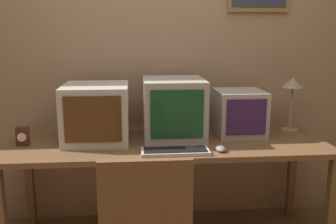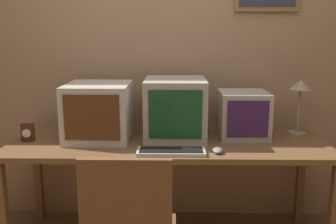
{
  "view_description": "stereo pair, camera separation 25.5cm",
  "coord_description": "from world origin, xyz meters",
  "px_view_note": "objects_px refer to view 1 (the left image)",
  "views": [
    {
      "loc": [
        -0.21,
        -1.66,
        1.5
      ],
      "look_at": [
        0.0,
        0.82,
        0.97
      ],
      "focal_mm": 40.0,
      "sensor_mm": 36.0,
      "label": 1
    },
    {
      "loc": [
        0.04,
        -1.67,
        1.5
      ],
      "look_at": [
        0.0,
        0.82,
        0.97
      ],
      "focal_mm": 40.0,
      "sensor_mm": 36.0,
      "label": 2
    }
  ],
  "objects_px": {
    "monitor_left": "(97,113)",
    "monitor_right": "(239,113)",
    "desk_lamp": "(292,90)",
    "mouse_near_keyboard": "(220,149)",
    "monitor_center": "(173,108)",
    "keyboard_main": "(175,151)",
    "desk_clock": "(23,136)"
  },
  "relations": [
    {
      "from": "monitor_left",
      "to": "monitor_center",
      "type": "distance_m",
      "value": 0.54
    },
    {
      "from": "mouse_near_keyboard",
      "to": "desk_clock",
      "type": "distance_m",
      "value": 1.32
    },
    {
      "from": "monitor_left",
      "to": "desk_clock",
      "type": "distance_m",
      "value": 0.51
    },
    {
      "from": "desk_lamp",
      "to": "monitor_left",
      "type": "bearing_deg",
      "value": -175.03
    },
    {
      "from": "mouse_near_keyboard",
      "to": "monitor_center",
      "type": "bearing_deg",
      "value": 126.87
    },
    {
      "from": "mouse_near_keyboard",
      "to": "desk_lamp",
      "type": "height_order",
      "value": "desk_lamp"
    },
    {
      "from": "mouse_near_keyboard",
      "to": "desk_clock",
      "type": "xyz_separation_m",
      "value": [
        -1.3,
        0.24,
        0.05
      ]
    },
    {
      "from": "desk_clock",
      "to": "desk_lamp",
      "type": "height_order",
      "value": "desk_lamp"
    },
    {
      "from": "monitor_left",
      "to": "monitor_right",
      "type": "height_order",
      "value": "monitor_left"
    },
    {
      "from": "desk_lamp",
      "to": "monitor_center",
      "type": "bearing_deg",
      "value": -174.31
    },
    {
      "from": "monitor_center",
      "to": "monitor_right",
      "type": "height_order",
      "value": "monitor_center"
    },
    {
      "from": "monitor_center",
      "to": "mouse_near_keyboard",
      "type": "height_order",
      "value": "monitor_center"
    },
    {
      "from": "monitor_right",
      "to": "keyboard_main",
      "type": "relative_size",
      "value": 0.85
    },
    {
      "from": "monitor_right",
      "to": "desk_clock",
      "type": "relative_size",
      "value": 2.88
    },
    {
      "from": "monitor_left",
      "to": "monitor_center",
      "type": "bearing_deg",
      "value": 3.75
    },
    {
      "from": "monitor_right",
      "to": "desk_clock",
      "type": "distance_m",
      "value": 1.53
    },
    {
      "from": "monitor_center",
      "to": "keyboard_main",
      "type": "xyz_separation_m",
      "value": [
        -0.03,
        -0.37,
        -0.2
      ]
    },
    {
      "from": "mouse_near_keyboard",
      "to": "desk_clock",
      "type": "relative_size",
      "value": 0.83
    },
    {
      "from": "mouse_near_keyboard",
      "to": "desk_lamp",
      "type": "bearing_deg",
      "value": 34.77
    },
    {
      "from": "monitor_left",
      "to": "keyboard_main",
      "type": "bearing_deg",
      "value": -33.19
    },
    {
      "from": "desk_lamp",
      "to": "monitor_right",
      "type": "bearing_deg",
      "value": -171.82
    },
    {
      "from": "monitor_left",
      "to": "desk_lamp",
      "type": "height_order",
      "value": "desk_lamp"
    },
    {
      "from": "monitor_center",
      "to": "monitor_right",
      "type": "relative_size",
      "value": 1.31
    },
    {
      "from": "keyboard_main",
      "to": "desk_clock",
      "type": "height_order",
      "value": "desk_clock"
    },
    {
      "from": "monitor_center",
      "to": "monitor_right",
      "type": "bearing_deg",
      "value": 3.54
    },
    {
      "from": "keyboard_main",
      "to": "desk_lamp",
      "type": "bearing_deg",
      "value": 26.27
    },
    {
      "from": "monitor_left",
      "to": "desk_clock",
      "type": "bearing_deg",
      "value": -170.09
    },
    {
      "from": "desk_clock",
      "to": "desk_lamp",
      "type": "distance_m",
      "value": 1.97
    },
    {
      "from": "monitor_center",
      "to": "mouse_near_keyboard",
      "type": "xyz_separation_m",
      "value": [
        0.27,
        -0.36,
        -0.2
      ]
    },
    {
      "from": "monitor_left",
      "to": "desk_clock",
      "type": "height_order",
      "value": "monitor_left"
    },
    {
      "from": "monitor_left",
      "to": "desk_lamp",
      "type": "xyz_separation_m",
      "value": [
        1.45,
        0.13,
        0.12
      ]
    },
    {
      "from": "monitor_left",
      "to": "monitor_right",
      "type": "relative_size",
      "value": 1.32
    }
  ]
}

